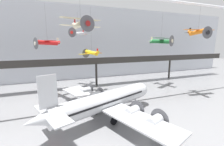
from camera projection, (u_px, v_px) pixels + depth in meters
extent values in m
plane|color=gray|center=(139.00, 127.00, 25.09)|extent=(260.00, 260.00, 0.00)
cube|color=silver|center=(88.00, 43.00, 58.75)|extent=(140.00, 3.00, 27.53)
cube|color=#2D2B28|center=(97.00, 62.00, 47.98)|extent=(110.00, 3.20, 0.90)
cube|color=#2D2B28|center=(98.00, 59.00, 46.37)|extent=(110.00, 0.12, 1.10)
cylinder|color=#2D2B28|center=(96.00, 74.00, 49.67)|extent=(0.70, 0.70, 7.41)
cylinder|color=#2D2B28|center=(169.00, 69.00, 60.15)|extent=(0.70, 0.70, 7.41)
cylinder|color=silver|center=(103.00, 102.00, 26.88)|extent=(19.39, 9.96, 3.27)
sphere|color=silver|center=(140.00, 90.00, 33.71)|extent=(3.20, 3.20, 3.20)
cone|color=silver|center=(40.00, 120.00, 19.90)|extent=(5.04, 4.32, 3.01)
cube|color=black|center=(103.00, 100.00, 26.82)|extent=(18.14, 9.54, 0.29)
cube|color=silver|center=(84.00, 94.00, 33.25)|extent=(8.66, 13.27, 0.28)
cube|color=silver|center=(140.00, 121.00, 21.68)|extent=(8.66, 13.27, 0.28)
cylinder|color=silver|center=(96.00, 95.00, 32.11)|extent=(2.68, 2.27, 1.57)
cylinder|color=#4C4C51|center=(101.00, 94.00, 32.92)|extent=(1.11, 2.81, 2.98)
cylinder|color=silver|center=(86.00, 91.00, 35.22)|extent=(2.68, 2.27, 1.57)
cylinder|color=#4C4C51|center=(90.00, 90.00, 36.03)|extent=(1.11, 2.81, 2.98)
cylinder|color=silver|center=(132.00, 111.00, 24.57)|extent=(2.68, 2.27, 1.57)
cylinder|color=#4C4C51|center=(137.00, 109.00, 25.38)|extent=(1.11, 2.81, 2.98)
cylinder|color=silver|center=(155.00, 121.00, 21.45)|extent=(2.68, 2.27, 1.57)
cylinder|color=#4C4C51|center=(159.00, 118.00, 22.26)|extent=(1.11, 2.81, 2.98)
cube|color=silver|center=(48.00, 92.00, 20.03)|extent=(2.40, 1.07, 4.57)
cube|color=silver|center=(52.00, 114.00, 20.88)|extent=(5.34, 8.83, 0.20)
cylinder|color=#4C4C51|center=(135.00, 101.00, 33.21)|extent=(0.20, 0.20, 1.21)
cylinder|color=black|center=(135.00, 103.00, 33.32)|extent=(1.35, 0.82, 1.30)
cylinder|color=#4C4C51|center=(96.00, 108.00, 29.39)|extent=(0.20, 0.20, 1.21)
cylinder|color=black|center=(96.00, 111.00, 29.51)|extent=(1.35, 0.82, 1.30)
cylinder|color=#4C4C51|center=(114.00, 118.00, 25.54)|extent=(0.20, 0.20, 1.21)
cylinder|color=black|center=(114.00, 121.00, 25.66)|extent=(1.35, 0.82, 1.30)
cylinder|color=orange|center=(198.00, 32.00, 37.44)|extent=(1.80, 5.36, 1.63)
cone|color=black|center=(207.00, 32.00, 34.90)|extent=(1.08, 0.99, 0.96)
cylinder|color=#4C4C51|center=(207.00, 33.00, 34.73)|extent=(2.77, 0.43, 2.79)
cone|color=orange|center=(191.00, 32.00, 39.80)|extent=(1.11, 1.59, 1.06)
cube|color=orange|center=(199.00, 30.00, 37.04)|extent=(7.92, 2.35, 0.10)
cube|color=black|center=(190.00, 30.00, 40.03)|extent=(0.15, 0.63, 1.29)
cube|color=black|center=(190.00, 33.00, 40.16)|extent=(2.85, 1.02, 0.06)
cylinder|color=slate|center=(200.00, 17.00, 36.74)|extent=(0.04, 0.04, 6.08)
cylinder|color=yellow|center=(92.00, 53.00, 40.70)|extent=(2.81, 4.73, 1.50)
cone|color=red|center=(86.00, 53.00, 42.46)|extent=(1.11, 1.06, 0.87)
cylinder|color=#4C4C51|center=(86.00, 53.00, 42.58)|extent=(2.31, 1.06, 2.52)
cone|color=yellow|center=(97.00, 52.00, 39.06)|extent=(1.30, 1.56, 0.96)
cube|color=yellow|center=(91.00, 54.00, 40.96)|extent=(6.91, 3.91, 0.10)
cube|color=red|center=(97.00, 51.00, 38.80)|extent=(0.29, 0.54, 1.16)
cube|color=red|center=(97.00, 53.00, 38.91)|extent=(2.53, 1.54, 0.06)
cylinder|color=slate|center=(91.00, 30.00, 39.52)|extent=(0.04, 0.04, 11.14)
cylinder|color=red|center=(48.00, 43.00, 36.75)|extent=(5.00, 3.31, 1.31)
cone|color=silver|center=(36.00, 43.00, 34.83)|extent=(1.18, 1.23, 0.94)
cylinder|color=#4C4C51|center=(36.00, 43.00, 34.70)|extent=(1.31, 2.43, 2.73)
cone|color=red|center=(57.00, 42.00, 38.54)|extent=(1.66, 1.44, 0.96)
cube|color=red|center=(46.00, 41.00, 36.43)|extent=(4.67, 7.34, 0.10)
cube|color=silver|center=(58.00, 40.00, 38.67)|extent=(0.57, 0.34, 1.26)
cube|color=silver|center=(58.00, 43.00, 38.79)|extent=(1.82, 2.70, 0.06)
cylinder|color=slate|center=(46.00, 22.00, 35.81)|extent=(0.04, 0.04, 8.61)
cylinder|color=silver|center=(78.00, 34.00, 47.17)|extent=(4.48, 4.66, 1.53)
cone|color=red|center=(73.00, 32.00, 44.61)|extent=(1.32, 1.32, 0.99)
cylinder|color=#4C4C51|center=(72.00, 32.00, 44.44)|extent=(2.10, 1.99, 2.85)
cone|color=silver|center=(83.00, 35.00, 49.55)|extent=(1.70, 1.73, 1.05)
cube|color=silver|center=(78.00, 35.00, 46.95)|extent=(6.71, 6.44, 0.10)
cube|color=red|center=(83.00, 32.00, 49.67)|extent=(0.49, 0.51, 1.32)
cube|color=red|center=(83.00, 34.00, 49.80)|extent=(2.52, 2.43, 0.06)
cylinder|color=slate|center=(78.00, 22.00, 46.49)|extent=(0.04, 0.04, 5.90)
cylinder|color=beige|center=(81.00, 24.00, 28.80)|extent=(2.41, 5.44, 1.50)
cone|color=maroon|center=(87.00, 24.00, 26.63)|extent=(1.17, 1.09, 0.98)
cylinder|color=#4C4C51|center=(88.00, 24.00, 26.48)|extent=(2.76, 0.76, 2.84)
cone|color=beige|center=(75.00, 24.00, 30.81)|extent=(1.27, 1.67, 1.04)
cube|color=beige|center=(81.00, 19.00, 28.37)|extent=(8.03, 3.26, 0.10)
cube|color=beige|center=(81.00, 26.00, 28.62)|extent=(8.03, 3.26, 0.10)
cube|color=maroon|center=(75.00, 22.00, 30.98)|extent=(0.22, 0.64, 1.31)
cube|color=maroon|center=(75.00, 25.00, 31.11)|extent=(2.91, 1.34, 0.06)
cylinder|color=slate|center=(80.00, 6.00, 28.18)|extent=(0.04, 0.04, 5.23)
cylinder|color=#1E6B33|center=(161.00, 41.00, 46.68)|extent=(3.59, 6.03, 1.47)
cone|color=beige|center=(171.00, 41.00, 44.47)|extent=(1.43, 1.36, 1.12)
cylinder|color=#4C4C51|center=(172.00, 41.00, 44.31)|extent=(2.97, 1.35, 3.23)
cone|color=#1E6B33|center=(153.00, 42.00, 48.75)|extent=(1.64, 1.94, 1.12)
cube|color=#1E6B33|center=(162.00, 38.00, 46.23)|extent=(8.88, 5.02, 0.10)
cube|color=#1E6B33|center=(162.00, 43.00, 46.53)|extent=(8.88, 5.02, 0.10)
cube|color=beige|center=(152.00, 39.00, 48.83)|extent=(0.35, 0.69, 1.49)
cube|color=beige|center=(152.00, 41.00, 48.98)|extent=(3.25, 1.98, 0.06)
cylinder|color=slate|center=(162.00, 26.00, 45.77)|extent=(0.04, 0.04, 8.09)
cylinder|color=#B2B5BA|center=(144.00, 115.00, 29.05)|extent=(0.36, 0.36, 0.04)
cylinder|color=#B2B5BA|center=(144.00, 113.00, 28.95)|extent=(0.07, 0.07, 0.95)
sphere|color=#B2B5BA|center=(144.00, 111.00, 28.85)|extent=(0.10, 0.10, 0.10)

